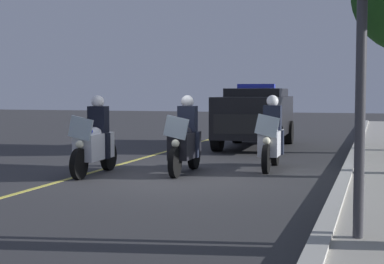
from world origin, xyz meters
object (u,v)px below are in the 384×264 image
(police_motorcycle_lead_left, at_px, (95,143))
(police_motorcycle_trailing, at_px, (271,139))
(police_suv, at_px, (256,114))
(police_motorcycle_lead_right, at_px, (185,142))

(police_motorcycle_lead_left, distance_m, police_motorcycle_trailing, 4.04)
(police_motorcycle_lead_left, relative_size, police_motorcycle_trailing, 1.00)
(police_motorcycle_lead_left, relative_size, police_suv, 0.43)
(police_suv, bearing_deg, police_motorcycle_trailing, 15.17)
(police_motorcycle_lead_right, relative_size, police_motorcycle_trailing, 1.00)
(police_motorcycle_lead_left, xyz_separation_m, police_suv, (-7.26, 2.07, 0.37))
(police_motorcycle_trailing, bearing_deg, police_motorcycle_lead_right, -54.43)
(police_motorcycle_lead_left, distance_m, police_motorcycle_lead_right, 1.97)
(police_motorcycle_lead_left, height_order, police_motorcycle_lead_right, same)
(police_motorcycle_trailing, bearing_deg, police_suv, -164.83)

